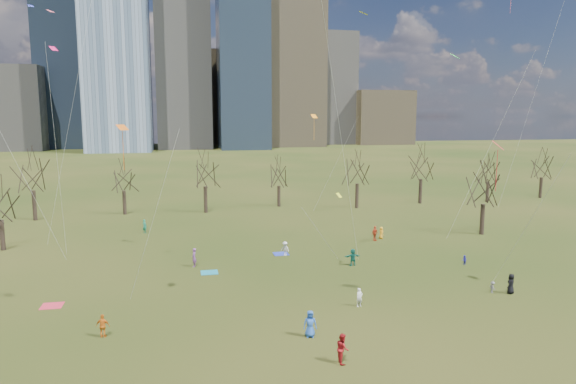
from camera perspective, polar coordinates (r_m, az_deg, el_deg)
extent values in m
plane|color=black|center=(42.33, 3.42, -11.77)|extent=(500.00, 500.00, 0.00)
cube|color=slate|center=(233.86, -18.70, 18.91)|extent=(26.00, 26.00, 118.00)
cube|color=slate|center=(245.53, -11.63, 15.92)|extent=(24.00, 24.00, 95.00)
cube|color=#384C66|center=(238.09, -5.08, 17.51)|extent=(22.00, 22.00, 105.00)
cube|color=#726347|center=(260.22, 0.50, 13.10)|extent=(28.00, 28.00, 72.00)
cube|color=#384C66|center=(263.60, -23.17, 11.62)|extent=(25.00, 25.00, 65.00)
cube|color=slate|center=(280.52, 4.92, 11.30)|extent=(22.00, 22.00, 58.00)
cube|color=#726347|center=(278.90, -8.82, 10.22)|extent=(30.00, 30.00, 48.00)
cube|color=slate|center=(259.23, -28.89, 8.11)|extent=(35.00, 30.00, 36.00)
cube|color=#726347|center=(283.69, 10.06, 8.14)|extent=(30.00, 28.00, 28.00)
cylinder|color=black|center=(80.91, -26.35, -1.34)|extent=(0.55, 0.55, 4.28)
cylinder|color=black|center=(80.76, -17.71, -1.12)|extent=(0.52, 0.52, 3.60)
cylinder|color=black|center=(79.38, -9.15, -0.82)|extent=(0.54, 0.54, 4.05)
cylinder|color=black|center=(83.78, -1.02, -0.47)|extent=(0.51, 0.51, 3.38)
cylinder|color=black|center=(83.04, 7.66, -0.42)|extent=(0.54, 0.54, 3.96)
cylinder|color=black|center=(89.51, 14.49, 0.08)|extent=(0.54, 0.54, 4.14)
cylinder|color=black|center=(94.64, 21.28, 0.02)|extent=(0.52, 0.52, 3.51)
cylinder|color=black|center=(103.22, 26.27, 0.44)|extent=(0.53, 0.53, 3.74)
cylinder|color=black|center=(64.64, -29.16, -4.20)|extent=(0.51, 0.51, 3.38)
cylinder|color=black|center=(68.33, 20.77, -2.85)|extent=(0.53, 0.53, 3.83)
cube|color=teal|center=(49.50, -8.73, -8.82)|extent=(1.60, 1.50, 0.03)
cube|color=#283BBB|center=(55.34, -0.79, -6.87)|extent=(1.60, 1.50, 0.03)
cube|color=red|center=(44.73, -24.75, -11.41)|extent=(1.60, 1.50, 0.03)
imported|color=#2857AF|center=(35.26, 2.47, -14.42)|extent=(0.97, 0.71, 1.83)
imported|color=white|center=(40.85, 7.94, -11.51)|extent=(0.61, 0.48, 1.46)
imported|color=#A2171A|center=(32.06, 6.07, -16.89)|extent=(0.75, 0.93, 1.82)
imported|color=slate|center=(46.67, 21.77, -9.79)|extent=(0.37, 0.64, 0.99)
imported|color=orange|center=(37.30, -19.87, -13.82)|extent=(1.00, 0.61, 1.59)
imported|color=#176958|center=(51.32, 7.21, -7.19)|extent=(1.62, 0.63, 1.71)
imported|color=black|center=(46.96, 23.54, -9.33)|extent=(0.99, 0.90, 1.70)
imported|color=#81458A|center=(51.36, -10.40, -7.17)|extent=(0.55, 0.74, 1.85)
imported|color=#2D2AB7|center=(54.14, 19.01, -7.17)|extent=(0.38, 0.48, 0.97)
imported|color=silver|center=(54.48, -0.34, -6.31)|extent=(1.08, 1.10, 1.52)
imported|color=red|center=(61.72, 9.62, -4.55)|extent=(1.11, 0.92, 1.78)
imported|color=#F6A21B|center=(62.81, 10.32, -4.49)|extent=(0.58, 0.78, 1.45)
imported|color=#1B7C5D|center=(67.30, -15.65, -3.68)|extent=(0.75, 0.74, 1.75)
plane|color=orange|center=(37.60, -17.95, 6.85)|extent=(1.21, 1.18, 0.38)
cylinder|color=silver|center=(35.63, -14.80, -3.16)|extent=(3.91, 5.03, 12.44)
cylinder|color=orange|center=(37.67, -17.83, 4.38)|extent=(0.04, 0.04, 2.70)
plane|color=yellow|center=(47.62, 8.38, 19.07)|extent=(1.04, 1.08, 0.35)
cylinder|color=silver|center=(41.38, 6.00, 5.38)|extent=(6.57, 9.29, 22.08)
plane|color=red|center=(41.71, 22.31, 4.81)|extent=(1.34, 1.39, 0.69)
cylinder|color=silver|center=(38.99, 24.85, -3.73)|extent=(0.54, 8.06, 11.04)
cylinder|color=red|center=(41.85, 22.17, 2.21)|extent=(0.04, 0.04, 3.15)
plane|color=#FC5D6D|center=(51.34, -24.90, 17.77)|extent=(0.94, 0.95, 0.27)
cylinder|color=silver|center=(47.03, -28.85, 4.83)|extent=(6.05, 8.91, 22.22)
plane|color=green|center=(57.59, 18.05, 14.17)|extent=(1.31, 1.29, 0.52)
cylinder|color=silver|center=(56.08, 21.32, 4.25)|extent=(4.96, 6.02, 19.39)
plane|color=blue|center=(58.62, -26.69, 18.01)|extent=(0.96, 0.93, 0.28)
cylinder|color=silver|center=(54.16, -23.25, 6.38)|extent=(6.58, 5.74, 23.85)
plane|color=orange|center=(71.33, 2.92, 8.42)|extent=(1.17, 1.03, 0.56)
cylinder|color=silver|center=(69.88, 5.24, 2.96)|extent=(4.66, 5.00, 13.24)
cylinder|color=orange|center=(71.35, 2.91, 6.96)|extent=(0.04, 0.04, 3.00)
plane|color=yellow|center=(47.31, 5.70, -0.36)|extent=(0.74, 0.70, 0.40)
cylinder|color=silver|center=(44.62, 3.73, -4.80)|extent=(4.85, 5.49, 6.03)
plane|color=#F41B69|center=(53.14, -24.62, 14.30)|extent=(1.08, 1.06, 0.45)
cylinder|color=silver|center=(50.62, -24.31, 3.67)|extent=(0.38, 4.61, 19.34)
cylinder|color=silver|center=(80.83, 25.43, 8.91)|extent=(6.15, 3.49, 30.10)
cylinder|color=#F0587D|center=(81.90, 23.49, 18.59)|extent=(0.04, 0.04, 2.40)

